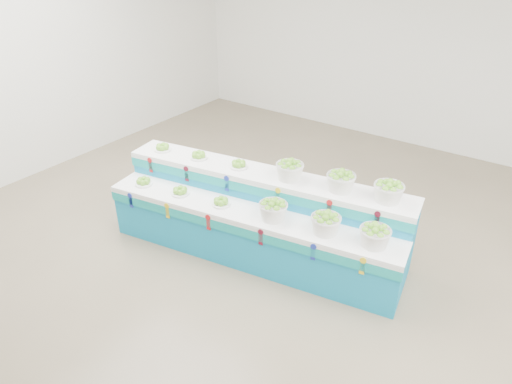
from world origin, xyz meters
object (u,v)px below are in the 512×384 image
plate_upper_mid (198,155)px  basket_upper_right (389,191)px  display_stand (256,217)px  basket_lower_left (273,210)px

plate_upper_mid → basket_upper_right: (2.43, 0.39, 0.07)m
display_stand → basket_upper_right: (1.45, 0.47, 0.63)m
display_stand → basket_lower_left: display_stand is taller
plate_upper_mid → basket_upper_right: basket_upper_right is taller
display_stand → basket_lower_left: (0.37, -0.18, 0.33)m
basket_lower_left → basket_upper_right: (1.08, 0.64, 0.30)m
basket_lower_left → plate_upper_mid: plate_upper_mid is taller
basket_upper_right → plate_upper_mid: bearing=-171.0°
plate_upper_mid → basket_lower_left: bearing=-10.9°
display_stand → plate_upper_mid: (-0.98, 0.08, 0.56)m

